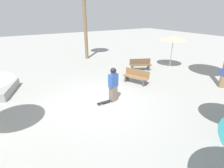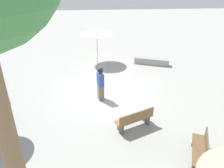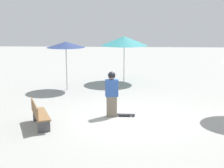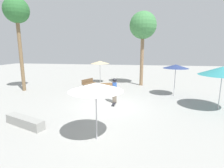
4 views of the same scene
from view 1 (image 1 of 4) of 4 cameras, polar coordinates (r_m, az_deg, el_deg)
name	(u,v)px [view 1 (image 1 of 4)]	position (r m, az deg, el deg)	size (l,w,h in m)	color
ground_plane	(101,102)	(8.69, -3.61, -5.74)	(60.00, 60.00, 0.00)	#9E9E99
skater_main	(113,84)	(8.37, 0.41, 0.16)	(0.36, 0.50, 1.71)	#726656
skateboard	(105,102)	(8.51, -2.28, -5.94)	(0.21, 0.80, 0.07)	black
concrete_ledge	(8,89)	(11.03, -30.76, -1.45)	(2.36, 1.26, 0.44)	gray
bench_near	(136,77)	(10.82, 7.85, 2.42)	(1.64, 1.05, 0.85)	#47474C
bench_far	(140,65)	(13.34, 9.24, 6.25)	(1.05, 1.64, 0.85)	#47474C
shade_umbrella_tan	(173,38)	(14.45, 19.42, 13.94)	(2.09, 2.09, 2.40)	#B7B7BC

